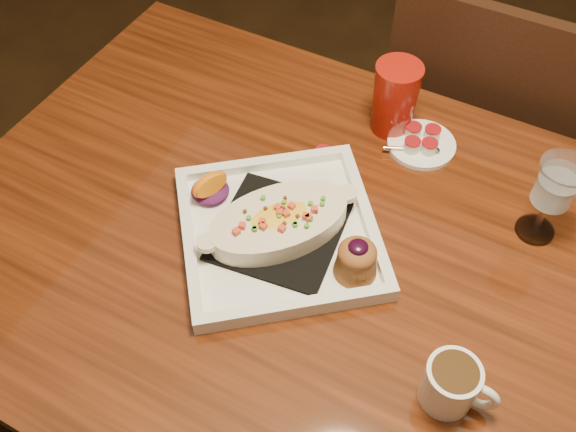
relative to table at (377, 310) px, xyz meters
The scene contains 8 objects.
table is the anchor object (origin of this frame).
chair_far 0.65m from the table, 90.00° to the left, with size 0.42×0.42×0.93m.
plate 0.21m from the table, behind, with size 0.44×0.44×0.08m.
coffee_mug 0.25m from the table, 42.57° to the right, with size 0.11×0.07×0.08m.
goblet 0.34m from the table, 47.98° to the left, with size 0.08×0.08×0.16m.
saucer 0.32m from the table, 100.16° to the left, with size 0.13×0.13×0.08m.
creamer_loose 0.29m from the table, 136.59° to the left, with size 0.03×0.03×0.02m.
red_tumbler 0.38m from the table, 110.82° to the left, with size 0.08×0.08×0.14m, color #AB160C.
Camera 1 is at (0.12, -0.55, 1.60)m, focal length 40.00 mm.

